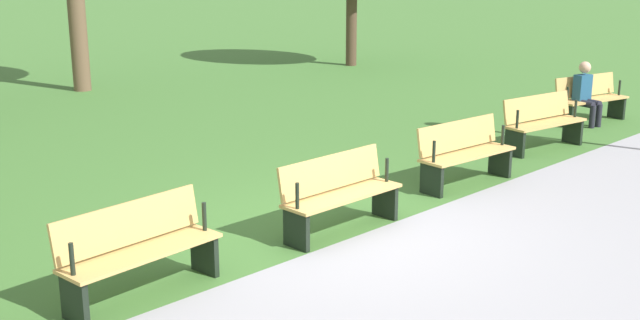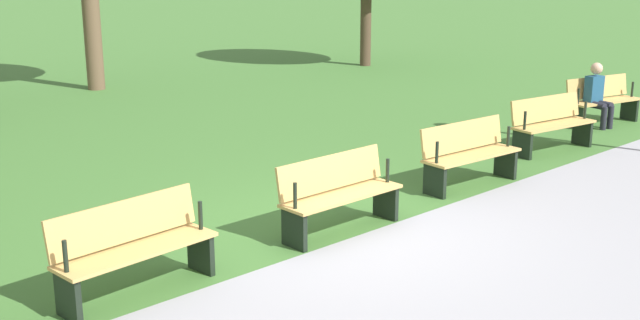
{
  "view_description": "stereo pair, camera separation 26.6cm",
  "coord_description": "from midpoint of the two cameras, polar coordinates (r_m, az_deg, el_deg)",
  "views": [
    {
      "loc": [
        6.21,
        5.94,
        3.17
      ],
      "look_at": [
        0.0,
        -0.39,
        0.8
      ],
      "focal_mm": 43.57,
      "sensor_mm": 36.0,
      "label": 1
    },
    {
      "loc": [
        6.02,
        6.12,
        3.17
      ],
      "look_at": [
        0.0,
        -0.39,
        0.8
      ],
      "focal_mm": 43.57,
      "sensor_mm": 36.0,
      "label": 2
    }
  ],
  "objects": [
    {
      "name": "bench_0",
      "position": [
        15.81,
        18.74,
        4.33
      ],
      "size": [
        1.67,
        0.81,
        0.89
      ],
      "rotation": [
        0.0,
        0.0,
        -0.22
      ],
      "color": "tan",
      "rests_on": "ground"
    },
    {
      "name": "bench_1",
      "position": [
        13.35,
        15.47,
        2.74
      ],
      "size": [
        1.66,
        0.7,
        0.89
      ],
      "rotation": [
        0.0,
        0.0,
        -0.15
      ],
      "color": "tan",
      "rests_on": "ground"
    },
    {
      "name": "bench_3",
      "position": [
        9.05,
        0.57,
        -2.41
      ],
      "size": [
        1.61,
        0.47,
        0.89
      ],
      "color": "tan",
      "rests_on": "ground"
    },
    {
      "name": "person_seated",
      "position": [
        15.47,
        18.49,
        4.77
      ],
      "size": [
        0.41,
        0.57,
        1.2
      ],
      "rotation": [
        0.0,
        0.0,
        -0.22
      ],
      "color": "navy",
      "rests_on": "ground"
    },
    {
      "name": "bench_2",
      "position": [
        11.05,
        9.88,
        0.58
      ],
      "size": [
        1.64,
        0.59,
        0.89
      ],
      "rotation": [
        0.0,
        0.0,
        -0.07
      ],
      "color": "tan",
      "rests_on": "ground"
    },
    {
      "name": "bench_4",
      "position": [
        7.6,
        -14.18,
        -6.33
      ],
      "size": [
        1.64,
        0.59,
        0.89
      ],
      "rotation": [
        0.0,
        0.0,
        0.07
      ],
      "color": "tan",
      "rests_on": "ground"
    },
    {
      "name": "ground_plane",
      "position": [
        9.15,
        0.86,
        -5.29
      ],
      "size": [
        120.0,
        120.0,
        0.0
      ],
      "primitive_type": "plane",
      "color": "#3D6B2D"
    }
  ]
}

